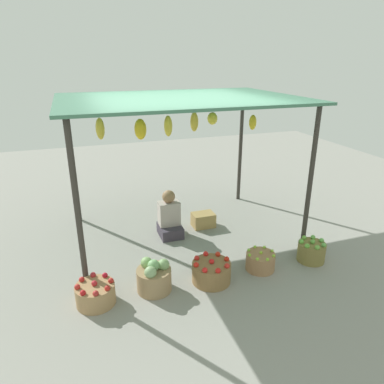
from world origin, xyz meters
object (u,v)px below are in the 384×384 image
object	(u,v)px
wooden_crate_near_vendor	(203,220)
basket_limes	(260,261)
basket_red_apples	(95,294)
basket_cabbages	(154,277)
basket_red_tomatoes	(211,272)
vendor_person	(169,218)
basket_green_apples	(311,251)

from	to	relation	value
wooden_crate_near_vendor	basket_limes	bearing A→B (deg)	-79.38
basket_red_apples	basket_cabbages	bearing A→B (deg)	2.29
basket_cabbages	wooden_crate_near_vendor	distance (m)	1.93
basket_red_tomatoes	wooden_crate_near_vendor	size ratio (longest dim) A/B	1.35
vendor_person	basket_cabbages	size ratio (longest dim) A/B	1.78
basket_limes	wooden_crate_near_vendor	bearing A→B (deg)	100.62
vendor_person	basket_limes	bearing A→B (deg)	-56.65
basket_red_apples	wooden_crate_near_vendor	xyz separation A→B (m)	(1.95, 1.52, -0.01)
basket_green_apples	wooden_crate_near_vendor	distance (m)	1.89
basket_limes	vendor_person	bearing A→B (deg)	123.35
basket_red_apples	basket_cabbages	size ratio (longest dim) A/B	1.07
vendor_person	basket_red_apples	distance (m)	1.93
basket_cabbages	basket_green_apples	world-z (taller)	basket_cabbages
vendor_person	basket_green_apples	size ratio (longest dim) A/B	1.98
basket_cabbages	basket_green_apples	bearing A→B (deg)	-1.32
basket_red_tomatoes	wooden_crate_near_vendor	bearing A→B (deg)	73.21
basket_cabbages	basket_red_apples	bearing A→B (deg)	-177.71
basket_red_apples	basket_green_apples	world-z (taller)	basket_green_apples
basket_cabbages	basket_limes	size ratio (longest dim) A/B	1.09
vendor_person	basket_red_apples	world-z (taller)	vendor_person
basket_red_tomatoes	basket_green_apples	bearing A→B (deg)	0.17
vendor_person	basket_limes	world-z (taller)	vendor_person
vendor_person	basket_green_apples	xyz separation A→B (m)	(1.73, -1.44, -0.15)
basket_cabbages	basket_limes	distance (m)	1.51
basket_cabbages	basket_green_apples	size ratio (longest dim) A/B	1.12
vendor_person	basket_cabbages	distance (m)	1.51
basket_cabbages	basket_green_apples	distance (m)	2.32
basket_red_apples	basket_limes	bearing A→B (deg)	0.37
basket_cabbages	basket_green_apples	xyz separation A→B (m)	(2.31, -0.05, -0.04)
basket_limes	basket_red_tomatoes	bearing A→B (deg)	-176.69
basket_red_tomatoes	basket_green_apples	world-z (taller)	basket_green_apples
basket_red_tomatoes	basket_cabbages	bearing A→B (deg)	175.60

